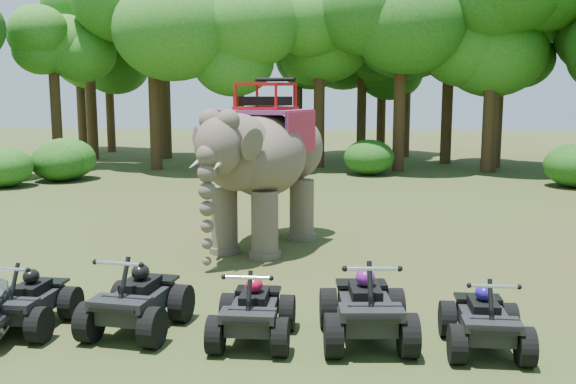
# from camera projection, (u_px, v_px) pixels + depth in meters

# --- Properties ---
(ground) EXTENTS (110.00, 110.00, 0.00)m
(ground) POSITION_uv_depth(u_px,v_px,m) (283.00, 306.00, 11.61)
(ground) COLOR #47381E
(ground) RESTS_ON ground
(elephant) EXTENTS (3.82, 5.40, 4.16)m
(elephant) POSITION_uv_depth(u_px,v_px,m) (264.00, 164.00, 15.82)
(elephant) COLOR brown
(elephant) RESTS_ON ground
(atv_0) EXTENTS (1.26, 1.67, 1.19)m
(atv_0) POSITION_uv_depth(u_px,v_px,m) (27.00, 294.00, 10.39)
(atv_0) COLOR black
(atv_0) RESTS_ON ground
(atv_1) EXTENTS (1.55, 1.96, 1.32)m
(atv_1) POSITION_uv_depth(u_px,v_px,m) (137.00, 291.00, 10.29)
(atv_1) COLOR black
(atv_1) RESTS_ON ground
(atv_2) EXTENTS (1.22, 1.66, 1.21)m
(atv_2) POSITION_uv_depth(u_px,v_px,m) (253.00, 303.00, 9.88)
(atv_2) COLOR black
(atv_2) RESTS_ON ground
(atv_3) EXTENTS (1.50, 1.96, 1.37)m
(atv_3) POSITION_uv_depth(u_px,v_px,m) (366.00, 299.00, 9.86)
(atv_3) COLOR black
(atv_3) RESTS_ON ground
(atv_4) EXTENTS (1.22, 1.64, 1.19)m
(atv_4) POSITION_uv_depth(u_px,v_px,m) (485.00, 312.00, 9.54)
(atv_4) COLOR black
(atv_4) RESTS_ON ground
(tree_0) EXTENTS (6.00, 6.00, 8.57)m
(tree_0) POSITION_uv_depth(u_px,v_px,m) (319.00, 83.00, 32.23)
(tree_0) COLOR #195114
(tree_0) RESTS_ON ground
(tree_1) EXTENTS (6.56, 6.56, 9.37)m
(tree_1) POSITION_uv_depth(u_px,v_px,m) (400.00, 74.00, 30.69)
(tree_1) COLOR #195114
(tree_1) RESTS_ON ground
(tree_2) EXTENTS (4.99, 4.99, 7.12)m
(tree_2) POSITION_uv_depth(u_px,v_px,m) (498.00, 97.00, 32.27)
(tree_2) COLOR #195114
(tree_2) RESTS_ON ground
(tree_27) EXTENTS (5.02, 5.02, 7.18)m
(tree_27) POSITION_uv_depth(u_px,v_px,m) (55.00, 97.00, 31.64)
(tree_27) COLOR #195114
(tree_27) RESTS_ON ground
(tree_28) EXTENTS (6.54, 6.54, 9.34)m
(tree_28) POSITION_uv_depth(u_px,v_px,m) (154.00, 74.00, 31.23)
(tree_28) COLOR #195114
(tree_28) RESTS_ON ground
(tree_29) EXTENTS (5.66, 5.66, 8.09)m
(tree_29) POSITION_uv_depth(u_px,v_px,m) (238.00, 87.00, 31.64)
(tree_29) COLOR #195114
(tree_29) RESTS_ON ground
(tree_30) EXTENTS (5.73, 5.73, 8.18)m
(tree_30) POSITION_uv_depth(u_px,v_px,m) (298.00, 87.00, 36.94)
(tree_30) COLOR #195114
(tree_30) RESTS_ON ground
(tree_31) EXTENTS (5.78, 5.78, 8.25)m
(tree_31) POSITION_uv_depth(u_px,v_px,m) (362.00, 87.00, 37.73)
(tree_31) COLOR #195114
(tree_31) RESTS_ON ground
(tree_32) EXTENTS (5.17, 5.17, 7.39)m
(tree_32) POSITION_uv_depth(u_px,v_px,m) (406.00, 94.00, 37.58)
(tree_32) COLOR #195114
(tree_32) RESTS_ON ground
(tree_34) EXTENTS (5.33, 5.33, 7.61)m
(tree_34) POSITION_uv_depth(u_px,v_px,m) (109.00, 92.00, 40.80)
(tree_34) COLOR #195114
(tree_34) RESTS_ON ground
(tree_35) EXTENTS (6.07, 6.07, 8.68)m
(tree_35) POSITION_uv_depth(u_px,v_px,m) (490.00, 81.00, 30.17)
(tree_35) COLOR #195114
(tree_35) RESTS_ON ground
(tree_36) EXTENTS (6.99, 6.99, 9.98)m
(tree_36) POSITION_uv_depth(u_px,v_px,m) (90.00, 71.00, 36.15)
(tree_36) COLOR #195114
(tree_36) RESTS_ON ground
(tree_37) EXTENTS (6.62, 6.62, 9.46)m
(tree_37) POSITION_uv_depth(u_px,v_px,m) (448.00, 75.00, 34.02)
(tree_37) COLOR #195114
(tree_37) RESTS_ON ground
(tree_38) EXTENTS (5.52, 5.52, 7.88)m
(tree_38) POSITION_uv_depth(u_px,v_px,m) (382.00, 90.00, 38.67)
(tree_38) COLOR #195114
(tree_38) RESTS_ON ground
(tree_39) EXTENTS (7.22, 7.22, 10.31)m
(tree_39) POSITION_uv_depth(u_px,v_px,m) (164.00, 68.00, 36.66)
(tree_39) COLOR #195114
(tree_39) RESTS_ON ground
(tree_41) EXTENTS (7.47, 7.47, 10.67)m
(tree_41) POSITION_uv_depth(u_px,v_px,m) (495.00, 60.00, 30.27)
(tree_41) COLOR #195114
(tree_41) RESTS_ON ground
(tree_42) EXTENTS (5.92, 5.92, 8.45)m
(tree_42) POSITION_uv_depth(u_px,v_px,m) (80.00, 85.00, 40.61)
(tree_42) COLOR #195114
(tree_42) RESTS_ON ground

